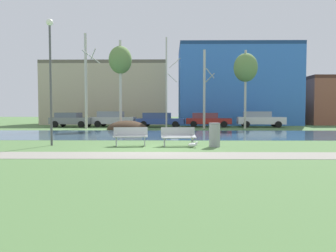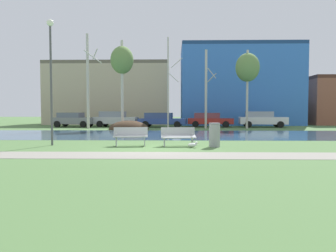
# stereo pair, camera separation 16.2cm
# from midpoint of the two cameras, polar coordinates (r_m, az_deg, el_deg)

# --- Properties ---
(ground_plane) EXTENTS (120.00, 120.00, 0.00)m
(ground_plane) POSITION_cam_midpoint_polar(r_m,az_deg,el_deg) (24.06, -1.41, -1.16)
(ground_plane) COLOR #4C703D
(paved_path_strip) EXTENTS (60.00, 1.83, 0.01)m
(paved_path_strip) POSITION_cam_midpoint_polar(r_m,az_deg,el_deg) (11.75, -3.65, -5.28)
(paved_path_strip) COLOR gray
(paved_path_strip) RESTS_ON ground
(river_band) EXTENTS (80.00, 8.77, 0.01)m
(river_band) POSITION_cam_midpoint_polar(r_m,az_deg,el_deg) (21.95, -1.61, -1.53)
(river_band) COLOR #33516B
(river_band) RESTS_ON ground
(soil_mound) EXTENTS (3.51, 2.80, 1.58)m
(soil_mound) POSITION_cam_midpoint_polar(r_m,az_deg,el_deg) (27.89, -7.51, -0.64)
(soil_mound) COLOR #423021
(soil_mound) RESTS_ON ground
(bench_left) EXTENTS (1.65, 0.72, 0.87)m
(bench_left) POSITION_cam_midpoint_polar(r_m,az_deg,el_deg) (14.92, -7.05, -1.78)
(bench_left) COLOR #9EA0A3
(bench_left) RESTS_ON ground
(bench_right) EXTENTS (1.65, 0.72, 0.87)m
(bench_right) POSITION_cam_midpoint_polar(r_m,az_deg,el_deg) (14.79, 1.55, -1.80)
(bench_right) COLOR #9EA0A3
(bench_right) RESTS_ON ground
(trash_bin) EXTENTS (0.53, 0.53, 1.09)m
(trash_bin) POSITION_cam_midpoint_polar(r_m,az_deg,el_deg) (14.60, 8.05, -1.52)
(trash_bin) COLOR gray
(trash_bin) RESTS_ON ground
(seagull) EXTENTS (0.48, 0.18, 0.27)m
(seagull) POSITION_cam_midpoint_polar(r_m,az_deg,el_deg) (14.20, 4.22, -3.37)
(seagull) COLOR white
(seagull) RESTS_ON ground
(streetlamp) EXTENTS (0.32, 0.32, 5.92)m
(streetlamp) POSITION_cam_midpoint_polar(r_m,az_deg,el_deg) (16.15, -20.66, 10.59)
(streetlamp) COLOR #4C4C51
(streetlamp) RESTS_ON ground
(birch_far_left) EXTENTS (1.49, 2.31, 8.63)m
(birch_far_left) POSITION_cam_midpoint_polar(r_m,az_deg,el_deg) (30.06, -14.64, 7.97)
(birch_far_left) COLOR beige
(birch_far_left) RESTS_ON ground
(birch_left) EXTENTS (2.05, 2.05, 7.92)m
(birch_left) POSITION_cam_midpoint_polar(r_m,az_deg,el_deg) (29.23, -8.73, 11.48)
(birch_left) COLOR beige
(birch_left) RESTS_ON ground
(birch_center_left) EXTENTS (1.38, 2.26, 8.27)m
(birch_center_left) POSITION_cam_midpoint_polar(r_m,az_deg,el_deg) (29.04, -0.39, 7.81)
(birch_center_left) COLOR beige
(birch_center_left) RESTS_ON ground
(birch_center) EXTENTS (1.05, 1.82, 7.18)m
(birch_center) POSITION_cam_midpoint_polar(r_m,az_deg,el_deg) (29.34, 6.42, 6.66)
(birch_center) COLOR #BCB7A8
(birch_center) RESTS_ON ground
(birch_center_right) EXTENTS (2.17, 2.17, 7.18)m
(birch_center_right) POSITION_cam_midpoint_polar(r_m,az_deg,el_deg) (30.35, 13.61, 10.08)
(birch_center_right) COLOR #BCB7A8
(birch_center_right) RESTS_ON ground
(parked_van_nearest_grey) EXTENTS (4.24, 2.36, 1.45)m
(parked_van_nearest_grey) POSITION_cam_midpoint_polar(r_m,az_deg,el_deg) (33.40, -17.16, 1.14)
(parked_van_nearest_grey) COLOR slate
(parked_van_nearest_grey) RESTS_ON ground
(parked_sedan_second_silver) EXTENTS (4.51, 2.33, 1.58)m
(parked_sedan_second_silver) POSITION_cam_midpoint_polar(r_m,az_deg,el_deg) (32.80, -9.94, 1.29)
(parked_sedan_second_silver) COLOR #B2B5BC
(parked_sedan_second_silver) RESTS_ON ground
(parked_hatch_third_blue) EXTENTS (4.89, 2.42, 1.44)m
(parked_hatch_third_blue) POSITION_cam_midpoint_polar(r_m,az_deg,el_deg) (31.66, -1.68, 1.17)
(parked_hatch_third_blue) COLOR #2D4793
(parked_hatch_third_blue) RESTS_ON ground
(parked_wagon_fourth_red) EXTENTS (4.65, 2.38, 1.43)m
(parked_wagon_fourth_red) POSITION_cam_midpoint_polar(r_m,az_deg,el_deg) (32.30, 6.98, 1.17)
(parked_wagon_fourth_red) COLOR maroon
(parked_wagon_fourth_red) RESTS_ON ground
(parked_suv_fifth_white) EXTENTS (4.71, 2.44, 1.57)m
(parked_suv_fifth_white) POSITION_cam_midpoint_polar(r_m,az_deg,el_deg) (32.85, 16.01, 1.22)
(parked_suv_fifth_white) COLOR silver
(parked_suv_fifth_white) RESTS_ON ground
(building_beige_block) EXTENTS (14.58, 7.46, 7.43)m
(building_beige_block) POSITION_cam_midpoint_polar(r_m,az_deg,el_deg) (40.66, -10.78, 5.64)
(building_beige_block) COLOR #BCAD8E
(building_beige_block) RESTS_ON ground
(building_blue_store) EXTENTS (13.59, 8.58, 9.23)m
(building_blue_store) POSITION_cam_midpoint_polar(r_m,az_deg,el_deg) (39.73, 11.83, 7.00)
(building_blue_store) COLOR #3870C6
(building_blue_store) RESTS_ON ground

